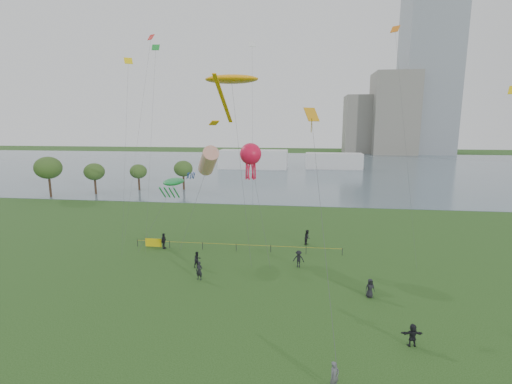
# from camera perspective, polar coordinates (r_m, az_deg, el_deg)

# --- Properties ---
(ground_plane) EXTENTS (400.00, 400.00, 0.00)m
(ground_plane) POSITION_cam_1_polar(r_m,az_deg,el_deg) (28.94, -2.73, -19.52)
(ground_plane) COLOR #1C3D13
(lake) EXTENTS (400.00, 120.00, 0.08)m
(lake) POSITION_cam_1_polar(r_m,az_deg,el_deg) (125.56, 5.35, 3.83)
(lake) COLOR slate
(lake) RESTS_ON ground_plane
(tower) EXTENTS (24.00, 24.00, 120.00)m
(tower) POSITION_cam_1_polar(r_m,az_deg,el_deg) (206.13, 25.45, 22.29)
(tower) COLOR gray
(tower) RESTS_ON ground_plane
(building_mid) EXTENTS (20.00, 20.00, 38.00)m
(building_mid) POSITION_cam_1_polar(r_m,az_deg,el_deg) (191.25, 20.38, 11.20)
(building_mid) COLOR slate
(building_mid) RESTS_ON ground_plane
(building_low) EXTENTS (16.00, 18.00, 28.00)m
(building_low) POSITION_cam_1_polar(r_m,az_deg,el_deg) (194.60, 15.81, 9.96)
(building_low) COLOR slate
(building_low) RESTS_ON ground_plane
(pavilion_left) EXTENTS (22.00, 8.00, 6.00)m
(pavilion_left) POSITION_cam_1_polar(r_m,az_deg,el_deg) (121.33, -0.41, 5.06)
(pavilion_left) COLOR silver
(pavilion_left) RESTS_ON ground_plane
(pavilion_right) EXTENTS (18.00, 7.00, 5.00)m
(pavilion_right) POSITION_cam_1_polar(r_m,az_deg,el_deg) (123.59, 11.85, 4.70)
(pavilion_right) COLOR silver
(pavilion_right) RESTS_ON ground_plane
(trees) EXTENTS (28.30, 16.29, 8.08)m
(trees) POSITION_cam_1_polar(r_m,az_deg,el_deg) (83.10, -22.46, 3.22)
(trees) COLOR #332317
(trees) RESTS_ON ground_plane
(fence) EXTENTS (24.07, 0.07, 1.05)m
(fence) POSITION_cam_1_polar(r_m,az_deg,el_deg) (44.70, -10.87, -7.84)
(fence) COLOR black
(fence) RESTS_ON ground_plane
(kite_flyer) EXTENTS (0.72, 0.71, 1.68)m
(kite_flyer) POSITION_cam_1_polar(r_m,az_deg,el_deg) (23.07, 11.96, -25.98)
(kite_flyer) COLOR #53545A
(kite_flyer) RESTS_ON ground_plane
(spectator_a) EXTENTS (0.99, 1.01, 1.65)m
(spectator_a) POSITION_cam_1_polar(r_m,az_deg,el_deg) (38.82, -9.00, -10.22)
(spectator_a) COLOR black
(spectator_a) RESTS_ON ground_plane
(spectator_b) EXTENTS (1.20, 0.77, 1.77)m
(spectator_b) POSITION_cam_1_polar(r_m,az_deg,el_deg) (38.61, 6.57, -10.18)
(spectator_b) COLOR black
(spectator_b) RESTS_ON ground_plane
(spectator_c) EXTENTS (0.54, 1.12, 1.86)m
(spectator_c) POSITION_cam_1_polar(r_m,az_deg,el_deg) (45.05, -14.02, -7.32)
(spectator_c) COLOR black
(spectator_c) RESTS_ON ground_plane
(spectator_d) EXTENTS (0.88, 0.67, 1.62)m
(spectator_d) POSITION_cam_1_polar(r_m,az_deg,el_deg) (33.65, 17.13, -13.95)
(spectator_d) COLOR black
(spectator_d) RESTS_ON ground_plane
(spectator_e) EXTENTS (1.48, 0.61, 1.55)m
(spectator_e) POSITION_cam_1_polar(r_m,az_deg,el_deg) (28.06, 22.93, -19.61)
(spectator_e) COLOR black
(spectator_e) RESTS_ON ground_plane
(spectator_f) EXTENTS (0.71, 0.54, 1.77)m
(spectator_f) POSITION_cam_1_polar(r_m,az_deg,el_deg) (35.89, -8.72, -11.88)
(spectator_f) COLOR black
(spectator_f) RESTS_ON ground_plane
(spectator_g) EXTENTS (0.95, 1.07, 1.84)m
(spectator_g) POSITION_cam_1_polar(r_m,az_deg,el_deg) (45.53, 7.91, -6.93)
(spectator_g) COLOR black
(spectator_g) RESTS_ON ground_plane
(kite_stingray) EXTENTS (5.65, 10.24, 19.47)m
(kite_stingray) POSITION_cam_1_polar(r_m,az_deg,el_deg) (40.38, -3.80, 16.86)
(kite_stingray) COLOR #3F3F42
(kite_windsock) EXTENTS (4.78, 5.35, 12.07)m
(kite_windsock) POSITION_cam_1_polar(r_m,az_deg,el_deg) (43.90, -7.37, 4.73)
(kite_windsock) COLOR #3F3F42
(kite_creature) EXTENTS (4.72, 4.67, 8.19)m
(kite_creature) POSITION_cam_1_polar(r_m,az_deg,el_deg) (44.18, -12.56, 1.52)
(kite_creature) COLOR #3F3F42
(kite_octopus) EXTENTS (4.09, 7.08, 12.32)m
(kite_octopus) POSITION_cam_1_polar(r_m,az_deg,el_deg) (42.03, -0.83, 5.81)
(kite_octopus) COLOR #3F3F42
(kite_delta) EXTENTS (2.44, 17.21, 15.95)m
(kite_delta) POSITION_cam_1_polar(r_m,az_deg,el_deg) (34.84, 8.67, 10.34)
(kite_delta) COLOR #3F3F42
(small_kites) EXTENTS (39.40, 15.28, 8.77)m
(small_kites) POSITION_cam_1_polar(r_m,az_deg,el_deg) (45.75, -0.61, 21.07)
(small_kites) COLOR #198C2D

